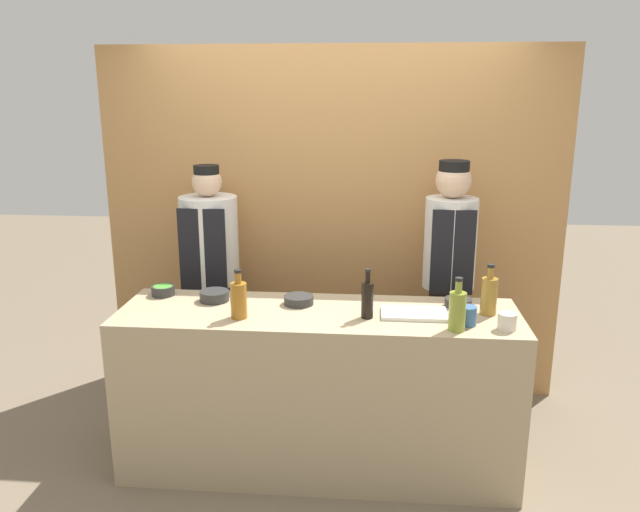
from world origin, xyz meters
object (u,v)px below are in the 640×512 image
at_px(bottle_vinegar, 489,295).
at_px(chef_left, 211,280).
at_px(cutting_board, 414,314).
at_px(cup_blue, 467,316).
at_px(bottle_amber, 239,299).
at_px(bottle_soy, 367,299).
at_px(cup_cream, 507,321).
at_px(chef_right, 448,280).
at_px(sauce_bowl_green, 163,290).
at_px(sauce_bowl_yellow, 458,302).
at_px(sauce_bowl_purple, 214,295).
at_px(bottle_oil, 457,310).
at_px(sauce_bowl_white, 299,299).

height_order(bottle_vinegar, chef_left, chef_left).
height_order(cutting_board, cup_blue, cup_blue).
distance_m(cup_blue, chef_left, 1.77).
distance_m(bottle_amber, bottle_soy, 0.68).
xyz_separation_m(cup_cream, chef_right, (-0.20, 0.87, -0.05)).
bearing_deg(sauce_bowl_green, sauce_bowl_yellow, -1.59).
distance_m(cutting_board, bottle_amber, 0.94).
xyz_separation_m(bottle_vinegar, bottle_soy, (-0.65, -0.11, -0.00)).
height_order(sauce_bowl_purple, chef_left, chef_left).
xyz_separation_m(sauce_bowl_green, cutting_board, (1.45, -0.21, -0.02)).
bearing_deg(chef_left, sauce_bowl_purple, -73.34).
bearing_deg(sauce_bowl_green, chef_right, 16.14).
bearing_deg(sauce_bowl_purple, cup_cream, -11.03).
height_order(sauce_bowl_yellow, bottle_vinegar, bottle_vinegar).
bearing_deg(cup_cream, chef_left, 153.45).
xyz_separation_m(bottle_amber, chef_right, (1.18, 0.82, -0.11)).
bearing_deg(bottle_soy, cup_blue, -6.75).
xyz_separation_m(bottle_vinegar, cup_cream, (0.06, -0.22, -0.07)).
relative_size(sauce_bowl_green, bottle_amber, 0.50).
bearing_deg(cup_blue, cutting_board, 156.10).
distance_m(sauce_bowl_purple, sauce_bowl_green, 0.33).
xyz_separation_m(cup_blue, chef_left, (-1.56, 0.82, -0.11)).
relative_size(cup_blue, chef_right, 0.06).
height_order(bottle_soy, cup_blue, bottle_soy).
bearing_deg(cup_blue, bottle_oil, -128.55).
xyz_separation_m(cutting_board, bottle_amber, (-0.93, -0.12, 0.09)).
xyz_separation_m(sauce_bowl_purple, bottle_vinegar, (1.52, -0.09, 0.08)).
relative_size(bottle_oil, chef_right, 0.16).
xyz_separation_m(sauce_bowl_purple, cutting_board, (1.12, -0.14, -0.02)).
xyz_separation_m(bottle_oil, cup_blue, (0.06, 0.08, -0.06)).
distance_m(cutting_board, chef_left, 1.48).
bearing_deg(sauce_bowl_white, bottle_vinegar, -3.92).
bearing_deg(cutting_board, chef_right, 69.95).
bearing_deg(sauce_bowl_green, cup_cream, -11.25).
xyz_separation_m(bottle_amber, cup_blue, (1.19, -0.00, -0.05)).
relative_size(bottle_vinegar, cup_blue, 2.81).
relative_size(sauce_bowl_white, sauce_bowl_green, 1.24).
bearing_deg(bottle_vinegar, bottle_amber, -172.60).
height_order(bottle_amber, chef_left, chef_left).
bearing_deg(cutting_board, sauce_bowl_yellow, 33.08).
height_order(sauce_bowl_white, cup_cream, cup_cream).
height_order(sauce_bowl_purple, cup_blue, cup_blue).
distance_m(sauce_bowl_purple, sauce_bowl_yellow, 1.38).
bearing_deg(bottle_amber, bottle_vinegar, 7.40).
relative_size(bottle_oil, cup_blue, 2.78).
xyz_separation_m(sauce_bowl_purple, bottle_soy, (0.87, -0.20, 0.07)).
xyz_separation_m(sauce_bowl_purple, chef_left, (-0.17, 0.57, -0.09)).
bearing_deg(chef_right, sauce_bowl_white, -146.98).
relative_size(bottle_oil, bottle_vinegar, 0.99).
relative_size(cutting_board, bottle_vinegar, 1.26).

